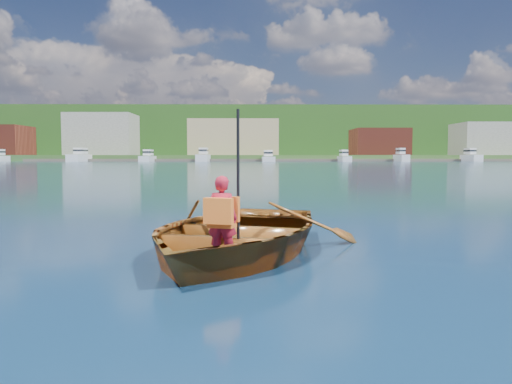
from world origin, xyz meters
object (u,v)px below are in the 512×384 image
(child_paddler, at_px, (222,216))
(dock, at_px, (286,160))
(marina_yachts, at_px, (215,157))
(rowboat, at_px, (235,233))

(child_paddler, xyz_separation_m, dock, (11.09, 149.13, -0.22))
(dock, relative_size, marina_yachts, 1.10)
(rowboat, bearing_deg, dock, 85.77)
(dock, bearing_deg, rowboat, -94.23)
(rowboat, height_order, marina_yachts, marina_yachts)
(child_paddler, distance_m, dock, 149.54)
(child_paddler, distance_m, marina_yachts, 144.83)
(child_paddler, relative_size, marina_yachts, 0.01)
(child_paddler, relative_size, dock, 0.01)
(dock, height_order, marina_yachts, marina_yachts)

